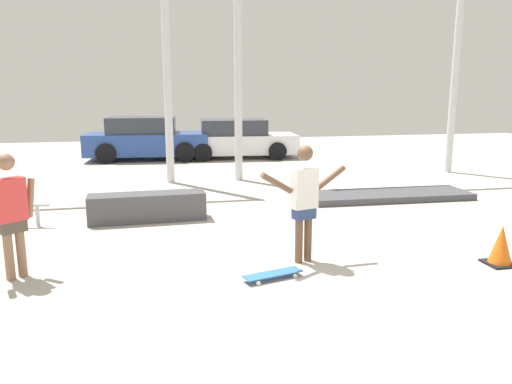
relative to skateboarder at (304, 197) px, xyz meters
The scene contains 11 objects.
ground_plane 1.13m from the skateboarder, 164.89° to the right, with size 36.00×36.00×0.00m, color #B2ADA3.
skateboarder is the anchor object (origin of this frame).
skateboard 1.17m from the skateboarder, 136.12° to the right, with size 0.81×0.41×0.08m.
grind_box 3.50m from the skateboarder, 127.80° to the left, with size 2.08×0.53×0.51m, color #47474C.
manual_pad 4.75m from the skateboarder, 49.06° to the left, with size 3.58×1.10×0.14m, color #47474C.
canopy_support_left 8.60m from the skateboarder, 125.27° to the left, with size 6.38×0.20×6.72m.
canopy_support_right 7.99m from the skateboarder, 62.83° to the left, with size 6.38×0.20×6.72m.
parked_car_blue 11.30m from the skateboarder, 100.86° to the left, with size 4.19×2.16×1.45m.
parked_car_white 10.97m from the skateboarder, 84.88° to the left, with size 4.18×2.18×1.34m.
bystander 3.74m from the skateboarder, behind, with size 0.58×0.49×1.59m.
traffic_cone 2.76m from the skateboarder, 14.78° to the right, with size 0.38×0.38×0.55m.
Camera 1 is at (-1.39, -6.16, 2.34)m, focal length 35.00 mm.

